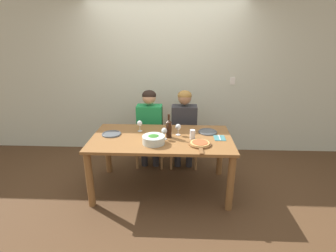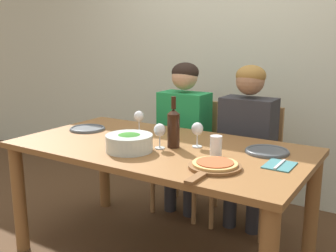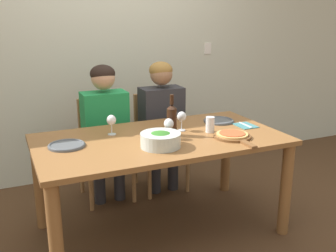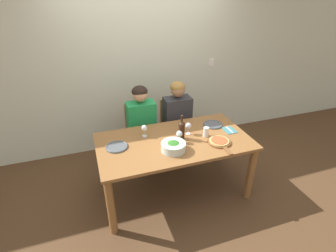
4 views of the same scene
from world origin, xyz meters
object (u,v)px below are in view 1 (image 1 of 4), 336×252
object	(u,v)px
wine_glass_right	(178,127)
broccoli_bowl	(154,140)
chair_left	(151,134)
person_woman	(150,122)
wine_bottle	(169,128)
dinner_plate_left	(112,134)
water_tumbler	(192,134)
dinner_plate_right	(208,132)
wine_glass_centre	(164,131)
person_man	(184,122)
pizza_on_board	(200,144)
fork_on_napkin	(220,138)
chair_right	(184,135)
wine_glass_left	(140,124)

from	to	relation	value
wine_glass_right	broccoli_bowl	bearing A→B (deg)	-136.06
chair_left	person_woman	xyz separation A→B (m)	(-0.00, -0.11, 0.25)
chair_left	wine_bottle	size ratio (longest dim) A/B	2.91
dinner_plate_left	water_tumbler	xyz separation A→B (m)	(1.05, -0.10, 0.05)
broccoli_bowl	person_woman	bearing A→B (deg)	99.54
person_woman	dinner_plate_right	bearing A→B (deg)	-29.95
wine_glass_centre	person_man	bearing A→B (deg)	70.50
dinner_plate_left	pizza_on_board	world-z (taller)	pizza_on_board
dinner_plate_left	water_tumbler	distance (m)	1.06
dinner_plate_right	water_tumbler	size ratio (longest dim) A/B	2.11
wine_glass_right	fork_on_napkin	xyz separation A→B (m)	(0.53, -0.09, -0.10)
chair_left	wine_glass_centre	bearing A→B (deg)	-72.44
wine_bottle	broccoli_bowl	world-z (taller)	wine_bottle
person_man	fork_on_napkin	distance (m)	0.80
chair_right	dinner_plate_left	xyz separation A→B (m)	(-0.96, -0.72, 0.28)
pizza_on_board	wine_glass_centre	bearing A→B (deg)	159.29
person_woman	water_tumbler	distance (m)	0.94
wine_bottle	person_man	bearing A→B (deg)	72.78
chair_right	wine_glass_centre	bearing A→B (deg)	-107.11
broccoli_bowl	water_tumbler	size ratio (longest dim) A/B	2.31
broccoli_bowl	dinner_plate_left	xyz separation A→B (m)	(-0.58, 0.26, -0.04)
wine_glass_centre	wine_glass_left	bearing A→B (deg)	142.69
fork_on_napkin	wine_glass_left	bearing A→B (deg)	168.97
wine_glass_left	wine_glass_right	distance (m)	0.53
dinner_plate_left	wine_glass_left	world-z (taller)	wine_glass_left
person_man	wine_glass_left	world-z (taller)	person_man
wine_glass_centre	wine_bottle	bearing A→B (deg)	51.78
person_man	dinner_plate_left	distance (m)	1.14
broccoli_bowl	dinner_plate_right	size ratio (longest dim) A/B	1.09
wine_glass_centre	fork_on_napkin	world-z (taller)	wine_glass_centre
chair_left	dinner_plate_right	bearing A→B (deg)	-35.32
person_man	wine_glass_centre	distance (m)	0.79
wine_bottle	water_tumbler	bearing A→B (deg)	-7.78
pizza_on_board	water_tumbler	bearing A→B (deg)	113.13
dinner_plate_left	wine_glass_right	distance (m)	0.88
pizza_on_board	dinner_plate_left	bearing A→B (deg)	165.75
broccoli_bowl	person_man	bearing A→B (deg)	66.37
chair_left	wine_glass_centre	xyz separation A→B (m)	(0.27, -0.84, 0.38)
broccoli_bowl	fork_on_napkin	distance (m)	0.84
chair_right	wine_glass_right	bearing A→B (deg)	-97.19
water_tumbler	fork_on_napkin	size ratio (longest dim) A/B	0.66
person_woman	wine_glass_centre	xyz separation A→B (m)	(0.27, -0.73, 0.13)
dinner_plate_right	wine_glass_right	size ratio (longest dim) A/B	1.65
chair_right	pizza_on_board	world-z (taller)	chair_right
chair_right	person_man	size ratio (longest dim) A/B	0.74
person_woman	dinner_plate_left	distance (m)	0.75
wine_glass_left	water_tumbler	size ratio (longest dim) A/B	1.28
chair_left	person_woman	size ratio (longest dim) A/B	0.74
chair_left	wine_glass_left	bearing A→B (deg)	-97.62
wine_glass_centre	fork_on_napkin	xyz separation A→B (m)	(0.70, 0.06, -0.10)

